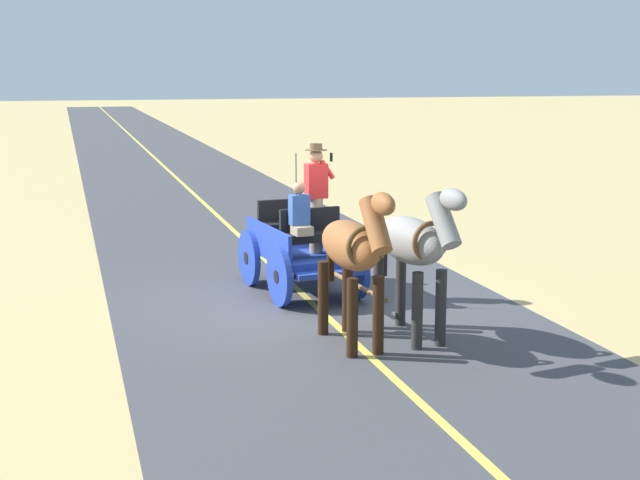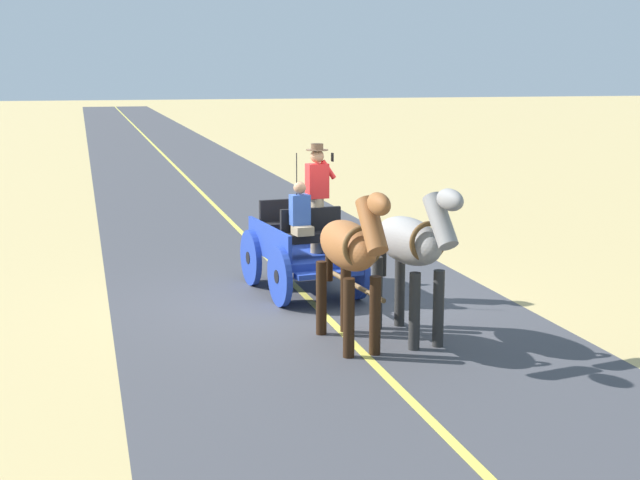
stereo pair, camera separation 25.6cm
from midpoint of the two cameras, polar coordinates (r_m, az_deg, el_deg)
name	(u,v)px [view 1 (the left image)]	position (r m, az deg, el deg)	size (l,w,h in m)	color
ground_plane	(310,301)	(14.57, -1.14, -3.90)	(200.00, 200.00, 0.00)	tan
road_surface	(310,301)	(14.57, -1.14, -3.88)	(6.29, 160.00, 0.01)	#424247
road_centre_stripe	(310,301)	(14.57, -1.14, -3.86)	(0.12, 160.00, 0.00)	#DBCC4C
horse_drawn_carriage	(302,245)	(14.96, -1.61, -0.30)	(1.68, 4.52, 2.50)	#1E3899
horse_near_side	(414,245)	(12.33, 5.34, -0.31)	(0.78, 2.15, 2.21)	gray
horse_off_side	(353,250)	(11.94, 1.49, -0.63)	(0.67, 2.14, 2.21)	brown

